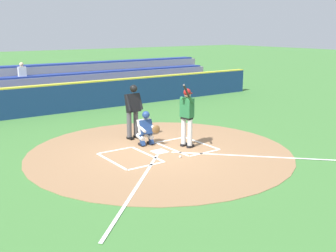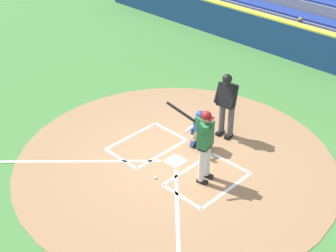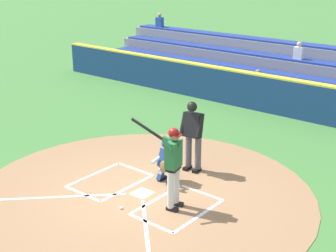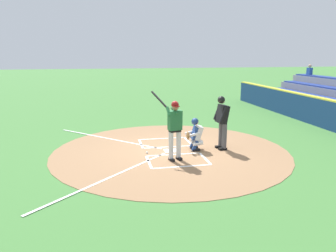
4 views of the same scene
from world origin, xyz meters
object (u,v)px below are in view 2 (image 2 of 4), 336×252
object	(u,v)px
plate_umpire	(227,101)
catcher	(201,129)
batter	(205,141)
baseball	(156,177)

from	to	relation	value
plate_umpire	catcher	bearing A→B (deg)	85.69
plate_umpire	batter	bearing A→B (deg)	114.54
plate_umpire	baseball	size ratio (longest dim) A/B	25.20
plate_umpire	baseball	world-z (taller)	plate_umpire
plate_umpire	baseball	distance (m)	2.81
batter	plate_umpire	distance (m)	2.04
plate_umpire	baseball	xyz separation A→B (m)	(-0.02, 2.61, -1.04)
catcher	baseball	world-z (taller)	catcher
plate_umpire	baseball	bearing A→B (deg)	90.42
batter	plate_umpire	size ratio (longest dim) A/B	1.14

